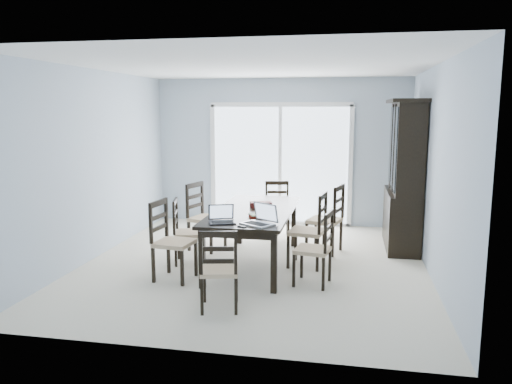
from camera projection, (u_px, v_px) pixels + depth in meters
floor at (254, 264)px, 6.70m from camera, size 5.00×5.00×0.00m
ceiling at (254, 66)px, 6.28m from camera, size 5.00×5.00×0.00m
back_wall at (280, 152)px, 8.91m from camera, size 4.50×0.02×2.60m
wall_left at (95, 165)px, 6.90m from camera, size 0.02×5.00×2.60m
wall_right at (435, 172)px, 6.08m from camera, size 0.02×5.00×2.60m
balcony at (287, 214)px, 10.10m from camera, size 4.50×2.00×0.10m
railing at (293, 179)px, 10.98m from camera, size 4.50×0.06×1.10m
dining_table at (254, 215)px, 6.59m from camera, size 1.00×2.20×0.75m
china_hutch at (404, 177)px, 7.37m from camera, size 0.50×1.38×2.20m
sliding_door at (280, 164)px, 8.93m from camera, size 2.52×0.05×2.18m
chair_left_near at (167, 231)px, 6.04m from camera, size 0.49×0.47×1.12m
chair_left_mid at (183, 224)px, 6.68m from camera, size 0.47×0.46×1.01m
chair_left_far at (201, 209)px, 7.37m from camera, size 0.55×0.54×1.14m
chair_right_near at (320, 240)px, 5.82m from camera, size 0.46×0.45×1.03m
chair_right_mid at (314, 222)px, 6.51m from camera, size 0.50×0.49×1.14m
chair_right_far at (331, 212)px, 7.14m from camera, size 0.55×0.54×1.15m
chair_end_near at (219, 262)px, 5.04m from camera, size 0.45×0.46×1.01m
chair_end_far at (277, 203)px, 8.14m from camera, size 0.45×0.46×1.03m
laptop_dark at (222, 219)px, 5.78m from camera, size 0.35×0.30×0.21m
laptop_silver at (257, 220)px, 5.69m from camera, size 0.43×0.40×0.24m
book_stack at (259, 215)px, 6.12m from camera, size 0.30×0.28×0.04m
cell_phone at (242, 226)px, 5.60m from camera, size 0.12×0.10×0.01m
game_box at (261, 204)px, 6.73m from camera, size 0.32×0.23×0.07m
hot_tub at (255, 189)px, 10.14m from camera, size 1.90×1.73×0.90m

